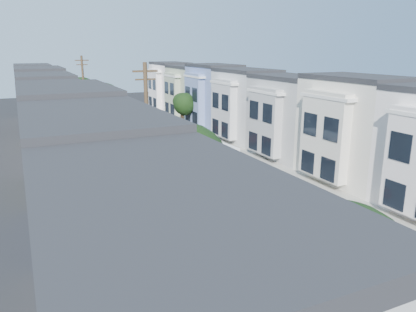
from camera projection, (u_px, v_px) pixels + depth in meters
ground at (246, 210)px, 28.39m from camera, size 160.00×160.00×0.00m
road_slab at (172, 159)px, 41.51m from camera, size 12.00×70.00×0.02m
curb_left at (113, 165)px, 39.01m from camera, size 0.30×70.00×0.15m
curb_right at (224, 152)px, 43.98m from camera, size 0.30×70.00×0.15m
sidewalk_left at (99, 167)px, 38.48m from camera, size 2.60×70.00×0.15m
sidewalk_right at (235, 151)px, 44.51m from camera, size 2.60×70.00×0.15m
centerline at (172, 159)px, 41.52m from camera, size 0.12×70.00×0.01m
townhouse_row_left at (57, 173)px, 36.94m from camera, size 5.00×70.00×8.50m
townhouse_row_right at (264, 148)px, 46.09m from camera, size 5.00×70.00×8.50m
tree_a at (333, 285)px, 11.20m from camera, size 4.70×4.70×7.01m
tree_b at (183, 168)px, 20.92m from camera, size 4.70×4.70×7.35m
tree_c at (132, 135)px, 29.80m from camera, size 4.70×4.70×7.16m
tree_d at (102, 107)px, 39.59m from camera, size 4.70×4.70×7.80m
tree_e at (81, 96)px, 51.41m from camera, size 4.70×4.70×7.49m
tree_far_r at (184, 104)px, 55.40m from camera, size 3.10×3.10×5.14m
utility_pole_near at (148, 141)px, 26.23m from camera, size 1.60×0.26×10.00m
utility_pole_far at (85, 98)px, 48.98m from camera, size 1.60×0.26×10.00m
fedex_truck at (212, 157)px, 36.37m from camera, size 2.24×5.82×2.79m
lead_sedan at (190, 146)px, 43.88m from camera, size 2.56×5.02×1.36m
parked_left_b at (229, 259)px, 20.34m from camera, size 1.96×4.44×1.41m
parked_left_c at (186, 219)px, 25.34m from camera, size 1.50×3.79×1.22m
parked_left_d at (135, 168)px, 35.86m from camera, size 2.11×4.75×1.50m
parked_right_a at (407, 243)px, 22.26m from camera, size 2.45×4.57×1.22m
parked_right_b at (312, 196)px, 29.29m from camera, size 1.81×4.03×1.27m
parked_right_c at (202, 141)px, 46.31m from camera, size 2.74×5.39×1.46m
parked_right_d at (177, 129)px, 53.27m from camera, size 1.64×4.12×1.33m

